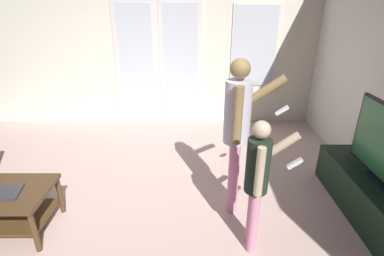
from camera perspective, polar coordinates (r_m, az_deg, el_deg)
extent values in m
cube|color=beige|center=(3.28, -14.39, -16.30)|extent=(5.88, 5.35, 0.02)
cube|color=white|center=(5.17, -9.20, 16.46)|extent=(5.88, 0.06, 2.87)
cube|color=white|center=(5.22, -10.91, 12.07)|extent=(0.73, 0.02, 2.15)
cube|color=silver|center=(5.19, -10.98, 12.58)|extent=(0.57, 0.01, 1.85)
cube|color=white|center=(5.13, -2.39, 12.28)|extent=(0.73, 0.02, 2.15)
cube|color=silver|center=(5.11, -2.40, 12.80)|extent=(0.57, 0.01, 1.85)
cube|color=white|center=(5.19, 11.85, 15.39)|extent=(0.77, 0.02, 1.33)
cube|color=silver|center=(5.17, 11.88, 15.37)|extent=(0.71, 0.01, 1.27)
cube|color=#50371A|center=(3.43, -33.02, -14.32)|extent=(0.86, 0.52, 0.02)
cylinder|color=#4D361F|center=(3.02, -28.53, -17.56)|extent=(0.05, 0.05, 0.41)
cylinder|color=#4D361F|center=(3.39, -24.54, -11.90)|extent=(0.05, 0.05, 0.41)
cube|color=black|center=(3.50, 31.97, -12.17)|extent=(0.47, 1.72, 0.42)
cube|color=black|center=(3.39, 32.81, -8.93)|extent=(0.08, 0.41, 0.04)
cylinder|color=pink|center=(3.03, 7.84, -9.89)|extent=(0.11, 0.11, 0.78)
cylinder|color=pink|center=(3.18, 7.88, -8.22)|extent=(0.11, 0.11, 0.78)
cylinder|color=silver|center=(2.79, 8.64, 3.04)|extent=(0.25, 0.25, 0.61)
sphere|color=olive|center=(2.68, 9.19, 11.41)|extent=(0.19, 0.19, 0.19)
cylinder|color=olive|center=(2.62, 8.68, 2.44)|extent=(0.09, 0.09, 0.54)
cylinder|color=olive|center=(2.92, 13.09, 6.57)|extent=(0.49, 0.16, 0.39)
cube|color=white|center=(3.00, 16.94, 3.33)|extent=(0.13, 0.06, 0.11)
cylinder|color=pink|center=(2.68, 11.61, -17.78)|extent=(0.08, 0.08, 0.60)
cylinder|color=pink|center=(2.78, 11.40, -16.02)|extent=(0.08, 0.08, 0.60)
cylinder|color=#1F2D21|center=(2.42, 12.52, -7.22)|extent=(0.20, 0.20, 0.47)
sphere|color=beige|center=(2.28, 13.21, -0.29)|extent=(0.14, 0.14, 0.14)
cylinder|color=beige|center=(2.30, 12.87, -8.33)|extent=(0.07, 0.07, 0.42)
cylinder|color=beige|center=(2.52, 16.07, -3.81)|extent=(0.37, 0.11, 0.32)
cube|color=white|center=(2.61, 19.22, -6.51)|extent=(0.13, 0.05, 0.11)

